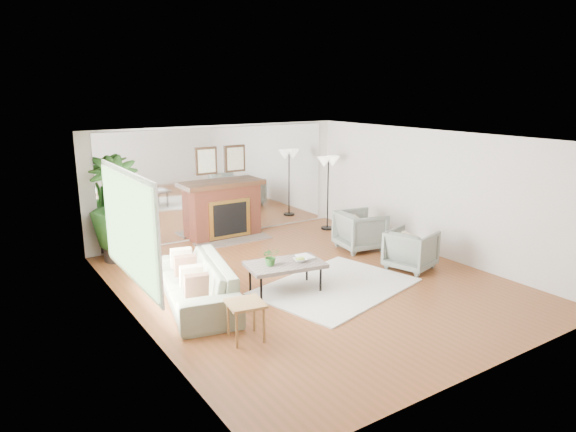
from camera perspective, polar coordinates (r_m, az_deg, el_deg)
ground at (r=9.02m, az=2.53°, el=-7.32°), size 7.00×7.00×0.00m
wall_left at (r=7.37m, az=-16.63°, el=-2.60°), size 0.02×7.00×2.50m
wall_right at (r=10.64m, az=15.81°, el=2.47°), size 0.02×7.00×2.50m
wall_back at (r=11.60m, az=-7.53°, el=3.80°), size 6.00×0.02×2.50m
mirror_panel at (r=11.58m, az=-7.48°, el=3.79°), size 5.40×0.04×2.40m
window_panel at (r=7.72m, az=-17.34°, el=-1.13°), size 0.04×2.40×1.50m
fireplace at (r=11.51m, az=-6.93°, el=0.74°), size 1.85×0.83×2.05m
area_rug at (r=8.80m, az=5.33°, el=-7.83°), size 2.95×2.42×0.03m
coffee_table at (r=8.45m, az=-0.31°, el=-5.50°), size 1.36×0.93×0.50m
sofa at (r=8.17m, az=-10.12°, el=-7.33°), size 1.38×2.46×0.68m
armchair_back at (r=10.79m, az=8.04°, el=-1.59°), size 1.02×1.00×0.81m
armchair_front at (r=9.81m, az=13.49°, el=-3.64°), size 1.00×0.99×0.74m
side_table at (r=6.93m, az=-4.74°, el=-10.18°), size 0.54×0.54×0.53m
potted_ficus at (r=10.40m, az=-18.60°, el=1.07°), size 1.02×1.02×2.03m
floor_lamp at (r=12.05m, az=4.50°, el=5.40°), size 0.57×0.31×1.74m
tabletop_plant at (r=8.27m, az=-1.93°, el=-4.51°), size 0.32×0.29×0.31m
fruit_bowl at (r=8.50m, az=1.35°, el=-4.89°), size 0.28×0.28×0.06m
book at (r=8.65m, az=1.27°, el=-4.66°), size 0.24×0.32×0.02m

